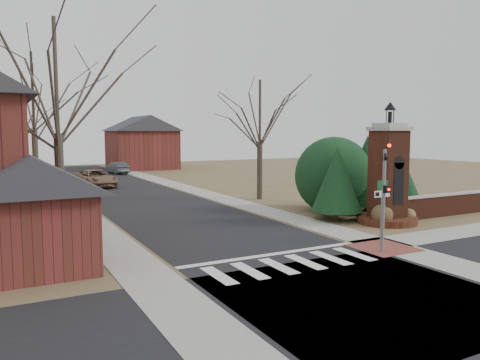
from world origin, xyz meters
TOP-DOWN VIEW (x-y plane):
  - ground at (0.00, 0.00)m, footprint 120.00×120.00m
  - main_street at (0.00, 22.00)m, footprint 8.00×70.00m
  - cross_street at (0.00, -3.00)m, footprint 120.00×8.00m
  - crosswalk_zone at (0.00, 0.80)m, footprint 8.00×2.20m
  - stop_bar at (0.00, 2.30)m, footprint 8.00×0.35m
  - sidewalk_right_main at (5.20, 22.00)m, footprint 2.00×60.00m
  - sidewalk_left at (-5.20, 22.00)m, footprint 2.00×60.00m
  - curb_apron at (4.80, 1.00)m, footprint 2.40×2.40m
  - traffic_signal_pole at (4.30, 0.57)m, footprint 0.28×0.41m
  - sign_post at (5.59, 1.99)m, footprint 0.90×0.07m
  - brick_gate_monument at (9.00, 4.99)m, footprint 3.20×3.20m
  - brick_garden_wall at (13.50, 5.00)m, footprint 7.50×0.50m
  - garage_left at (-8.52, 4.49)m, footprint 4.80×4.80m
  - house_distant_right at (7.99, 47.99)m, footprint 8.80×8.80m
  - evergreen_near at (7.20, 7.00)m, footprint 2.80×2.80m
  - evergreen_mid at (10.50, 8.20)m, footprint 3.40×3.40m
  - evergreen_far at (12.50, 7.20)m, footprint 2.40×2.40m
  - evergreen_mass at (9.00, 9.50)m, footprint 4.80×4.80m
  - bare_tree_0 at (-7.00, 9.00)m, footprint 8.05×8.05m
  - bare_tree_1 at (-7.00, 22.00)m, footprint 8.40×8.40m
  - bare_tree_2 at (-7.50, 35.00)m, footprint 7.35×7.35m
  - bare_tree_3 at (7.50, 16.00)m, footprint 7.00×7.00m
  - pickup_truck at (-1.60, 29.45)m, footprint 3.41×5.86m
  - distant_car at (3.23, 41.83)m, footprint 2.03×4.38m
  - dry_shrub_left at (8.25, 4.60)m, footprint 1.13×1.13m
  - dry_shrub_right at (10.22, 4.60)m, footprint 0.75×0.75m

SIDE VIEW (x-z plane):
  - ground at x=0.00m, z-range 0.00..0.00m
  - main_street at x=0.00m, z-range 0.00..0.01m
  - cross_street at x=0.00m, z-range 0.00..0.01m
  - crosswalk_zone at x=0.00m, z-range 0.00..0.02m
  - stop_bar at x=0.00m, z-range 0.00..0.02m
  - sidewalk_right_main at x=5.20m, z-range 0.00..0.02m
  - sidewalk_left at x=-5.20m, z-range 0.00..0.02m
  - curb_apron at x=4.80m, z-range 0.00..0.02m
  - dry_shrub_right at x=10.22m, z-range 0.00..0.75m
  - dry_shrub_left at x=8.25m, z-range 0.00..1.13m
  - brick_garden_wall at x=13.50m, z-range 0.01..1.31m
  - distant_car at x=3.23m, z-range 0.00..1.39m
  - pickup_truck at x=-1.60m, z-range 0.00..1.53m
  - evergreen_far at x=12.50m, z-range 0.25..3.55m
  - sign_post at x=5.59m, z-range 0.57..3.32m
  - brick_gate_monument at x=9.00m, z-range -1.07..5.40m
  - garage_left at x=-8.52m, z-range 0.09..4.38m
  - evergreen_near at x=7.20m, z-range 0.25..4.35m
  - evergreen_mass at x=9.00m, z-range 0.00..4.80m
  - traffic_signal_pole at x=4.30m, z-range 0.34..4.84m
  - evergreen_mid at x=10.50m, z-range 0.25..4.95m
  - house_distant_right at x=7.99m, z-range 0.00..7.30m
  - bare_tree_3 at x=7.50m, z-range 1.84..11.54m
  - bare_tree_2 at x=-7.50m, z-range 1.93..12.12m
  - bare_tree_0 at x=-7.00m, z-range 2.12..13.27m
  - bare_tree_1 at x=-7.00m, z-range 2.21..13.85m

